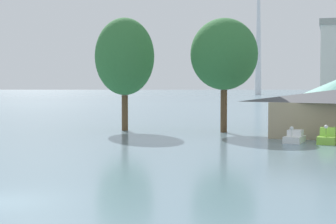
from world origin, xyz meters
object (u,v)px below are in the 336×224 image
(pedal_boat_white, at_px, (295,137))
(pedal_boat_lime, at_px, (328,137))
(shoreline_tree_tall_left, at_px, (125,57))
(shoreline_tree_mid, at_px, (224,54))

(pedal_boat_white, relative_size, pedal_boat_lime, 0.89)
(pedal_boat_lime, distance_m, shoreline_tree_tall_left, 23.96)
(pedal_boat_white, relative_size, shoreline_tree_mid, 0.23)
(pedal_boat_white, xyz_separation_m, shoreline_tree_tall_left, (-18.82, 7.38, 7.68))
(pedal_boat_lime, xyz_separation_m, shoreline_tree_tall_left, (-21.55, 7.22, 7.59))
(pedal_boat_white, bearing_deg, shoreline_tree_tall_left, -102.12)
(shoreline_tree_tall_left, distance_m, shoreline_tree_mid, 10.94)
(shoreline_tree_mid, bearing_deg, pedal_boat_white, -46.45)
(shoreline_tree_tall_left, xyz_separation_m, shoreline_tree_mid, (10.90, 0.96, 0.12))
(pedal_boat_white, xyz_separation_m, pedal_boat_lime, (2.73, 0.16, 0.10))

